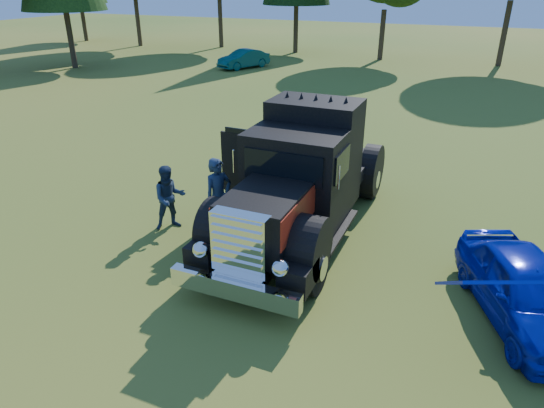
% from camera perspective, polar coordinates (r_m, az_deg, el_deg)
% --- Properties ---
extents(ground, '(120.00, 120.00, 0.00)m').
position_cam_1_polar(ground, '(9.71, -0.45, -9.56)').
color(ground, '#37601C').
rests_on(ground, ground).
extents(diamond_t_truck, '(3.38, 7.16, 3.00)m').
position_cam_1_polar(diamond_t_truck, '(11.01, 3.36, 2.40)').
color(diamond_t_truck, black).
rests_on(diamond_t_truck, ground).
extents(hotrod_coupe, '(2.83, 4.17, 1.89)m').
position_cam_1_polar(hotrod_coupe, '(9.60, 27.66, -8.91)').
color(hotrod_coupe, '#0A068E').
rests_on(hotrod_coupe, ground).
extents(spectator_near, '(0.71, 0.81, 1.88)m').
position_cam_1_polar(spectator_near, '(11.20, -6.29, 0.78)').
color(spectator_near, '#1B2C41').
rests_on(spectator_near, ground).
extents(spectator_far, '(0.97, 0.97, 1.58)m').
position_cam_1_polar(spectator_far, '(11.73, -11.96, 0.75)').
color(spectator_far, '#1C2842').
rests_on(spectator_far, ground).
extents(distant_teal_car, '(2.65, 3.77, 1.18)m').
position_cam_1_polar(distant_teal_car, '(33.48, -3.35, 16.67)').
color(distant_teal_car, '#0A2C3D').
rests_on(distant_teal_car, ground).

